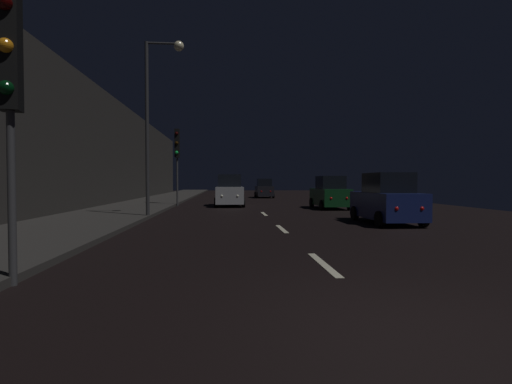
% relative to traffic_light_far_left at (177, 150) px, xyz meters
% --- Properties ---
extents(ground, '(27.34, 84.00, 0.02)m').
position_rel_traffic_light_far_left_xyz_m(ground, '(5.17, 2.96, -3.78)').
color(ground, black).
extents(sidewalk_left, '(4.40, 84.00, 0.15)m').
position_rel_traffic_light_far_left_xyz_m(sidewalk_left, '(-2.30, 2.96, -3.69)').
color(sidewalk_left, '#33302D').
rests_on(sidewalk_left, ground).
extents(building_facade_left, '(0.80, 63.00, 7.51)m').
position_rel_traffic_light_far_left_xyz_m(building_facade_left, '(-4.90, -0.54, -0.01)').
color(building_facade_left, '#2D2B28').
rests_on(building_facade_left, ground).
extents(lane_centerline, '(0.16, 14.06, 0.01)m').
position_rel_traffic_light_far_left_xyz_m(lane_centerline, '(5.17, -12.70, -3.76)').
color(lane_centerline, beige).
rests_on(lane_centerline, ground).
extents(traffic_light_far_left, '(0.31, 0.46, 5.15)m').
position_rel_traffic_light_far_left_xyz_m(traffic_light_far_left, '(0.00, 0.00, 0.00)').
color(traffic_light_far_left, '#38383A').
rests_on(traffic_light_far_left, ground).
extents(traffic_light_near_left, '(0.37, 0.48, 4.64)m').
position_rel_traffic_light_far_left_xyz_m(traffic_light_near_left, '(-0.09, -19.68, -0.41)').
color(traffic_light_near_left, '#38383A').
rests_on(traffic_light_near_left, ground).
extents(streetlamp_overhead, '(1.70, 0.44, 7.82)m').
position_rel_traffic_light_far_left_xyz_m(streetlamp_overhead, '(0.23, -8.74, 1.35)').
color(streetlamp_overhead, '#2D2D30').
rests_on(streetlamp_overhead, ground).
extents(car_approaching_headlights, '(1.93, 4.19, 2.11)m').
position_rel_traffic_light_far_left_xyz_m(car_approaching_headlights, '(3.48, -0.29, -2.80)').
color(car_approaching_headlights, '#A5A8AD').
rests_on(car_approaching_headlights, ground).
extents(car_distant_taillights, '(1.77, 3.83, 1.93)m').
position_rel_traffic_light_far_left_xyz_m(car_distant_taillights, '(7.12, 12.78, -2.88)').
color(car_distant_taillights, black).
rests_on(car_distant_taillights, ground).
extents(car_parked_right_near, '(1.82, 3.93, 1.98)m').
position_rel_traffic_light_far_left_xyz_m(car_parked_right_near, '(9.54, -11.38, -2.86)').
color(car_parked_right_near, '#141E51').
rests_on(car_parked_right_near, ground).
extents(car_parked_right_far, '(1.81, 3.92, 1.97)m').
position_rel_traffic_light_far_left_xyz_m(car_parked_right_far, '(9.54, -3.16, -2.86)').
color(car_parked_right_far, '#0F3819').
rests_on(car_parked_right_far, ground).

